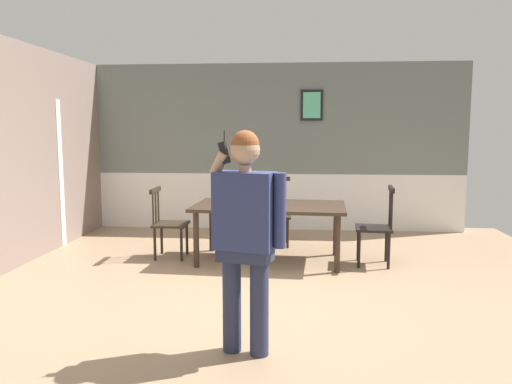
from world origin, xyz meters
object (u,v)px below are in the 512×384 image
(dining_table, at_px, (269,210))
(chair_near_window, at_px, (276,213))
(person_figure, at_px, (246,227))
(chair_by_doorway, at_px, (377,227))
(chair_at_table_head, at_px, (168,223))

(dining_table, bearing_deg, chair_near_window, 87.32)
(person_figure, bearing_deg, chair_near_window, -77.12)
(dining_table, bearing_deg, chair_by_doorway, -3.01)
(chair_by_doorway, bearing_deg, chair_near_window, 57.72)
(dining_table, height_order, chair_by_doorway, chair_by_doorway)
(chair_near_window, bearing_deg, chair_at_table_head, 28.07)
(chair_near_window, height_order, chair_by_doorway, chair_near_window)
(chair_at_table_head, xyz_separation_m, person_figure, (1.32, -2.75, 0.51))
(dining_table, distance_m, chair_at_table_head, 1.35)
(chair_by_doorway, distance_m, chair_at_table_head, 2.68)
(chair_near_window, bearing_deg, dining_table, 83.91)
(dining_table, relative_size, chair_by_doorway, 1.98)
(chair_at_table_head, bearing_deg, chair_by_doorway, 86.03)
(chair_near_window, height_order, person_figure, person_figure)
(dining_table, relative_size, chair_near_window, 1.98)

